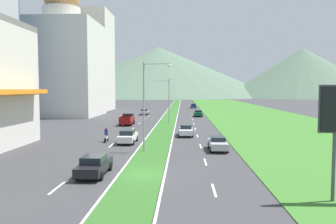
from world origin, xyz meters
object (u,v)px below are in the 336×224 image
car_1 (218,143)px  car_0 (144,112)px  car_6 (198,113)px  motorcycle_rider (106,136)px  street_lamp_near (147,101)px  car_5 (193,106)px  street_lamp_far (170,93)px  car_2 (186,130)px  car_3 (128,136)px  car_4 (94,165)px  street_lamp_mid (167,98)px  pickup_truck_0 (127,119)px

car_1 → car_0: bearing=-164.5°
car_6 → motorcycle_rider: motorcycle_rider is taller
car_6 → street_lamp_near: bearing=-9.3°
street_lamp_near → car_5: (7.23, 79.95, -4.48)m
street_lamp_far → car_2: size_ratio=2.09×
car_1 → car_2: bearing=-163.0°
street_lamp_near → car_1: (7.33, 1.19, -4.53)m
car_3 → car_6: (10.15, 38.88, -0.01)m
street_lamp_near → car_3: street_lamp_near is taller
car_4 → motorcycle_rider: motorcycle_rider is taller
street_lamp_mid → car_0: size_ratio=1.73×
street_lamp_near → motorcycle_rider: bearing=132.4°
car_0 → car_1: size_ratio=1.07×
pickup_truck_0 → motorcycle_rider: 19.53m
street_lamp_mid → pickup_truck_0: (-6.91, -3.81, -3.83)m
street_lamp_mid → car_1: bearing=-76.5°
street_lamp_mid → street_lamp_far: (-0.52, 29.51, 0.58)m
car_4 → car_6: 54.74m
car_3 → car_6: 40.18m
car_0 → car_3: 44.21m
car_5 → motorcycle_rider: 74.85m
car_6 → pickup_truck_0: bearing=-36.2°
street_lamp_far → car_5: (7.22, 20.90, -4.60)m
car_2 → car_5: 68.13m
car_5 → motorcycle_rider: motorcycle_rider is taller
car_6 → street_lamp_mid: bearing=-24.3°
car_2 → motorcycle_rider: size_ratio=2.26×
car_6 → pickup_truck_0: (-13.60, -18.60, 0.19)m
car_0 → car_5: 33.18m
car_3 → car_5: (10.16, 74.50, -0.00)m
street_lamp_mid → car_2: 18.45m
street_lamp_mid → car_6: (6.69, 14.79, -4.03)m
street_lamp_mid → car_0: bearing=108.2°
car_3 → street_lamp_far: bearing=-3.1°
street_lamp_near → car_0: size_ratio=1.94×
street_lamp_near → pickup_truck_0: size_ratio=1.69×
street_lamp_far → car_1: (7.32, -57.86, -4.65)m
street_lamp_far → car_3: (-2.94, -53.60, -4.60)m
car_1 → street_lamp_mid: bearing=-166.5°
street_lamp_near → car_3: size_ratio=1.93×
car_6 → motorcycle_rider: 40.23m
street_lamp_far → street_lamp_mid: bearing=-89.0°
car_5 → car_6: same height
motorcycle_rider → car_3: bearing=-105.6°
car_1 → car_2: size_ratio=0.98×
car_3 → car_4: car_3 is taller
car_6 → motorcycle_rider: bearing=-18.7°
street_lamp_mid → car_3: (-3.46, -24.09, -4.02)m
car_1 → car_3: size_ratio=0.93×
street_lamp_far → motorcycle_rider: street_lamp_far is taller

